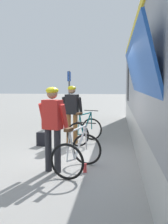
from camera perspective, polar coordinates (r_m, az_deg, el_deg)
name	(u,v)px	position (r m, az deg, el deg)	size (l,w,h in m)	color
ground_plane	(80,163)	(6.25, -0.80, -10.90)	(80.00, 80.00, 0.00)	gray
cyclist_near_in_dark	(72,109)	(8.12, -2.60, 0.63)	(0.65, 0.38, 1.76)	#935B2D
cyclist_far_in_red	(53,122)	(5.49, -6.74, -2.06)	(0.66, 0.44, 1.76)	#232328
bicycle_near_teal	(85,130)	(8.19, 0.24, -3.91)	(1.00, 1.24, 0.99)	black
bicycle_far_white	(77,153)	(5.58, -1.42, -8.73)	(0.96, 1.22, 0.99)	black
backpack_on_platform	(42,139)	(7.99, -9.01, -5.72)	(0.28, 0.18, 0.40)	black
water_bottle_near_the_bikes	(85,168)	(5.62, 0.20, -11.88)	(0.07, 0.07, 0.19)	red
water_bottle_by_the_backpack	(48,143)	(7.79, -7.76, -6.66)	(0.08, 0.08, 0.23)	#338CCC
platform_sign_post	(69,88)	(12.35, -3.18, 5.16)	(0.08, 0.70, 2.40)	#595B60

